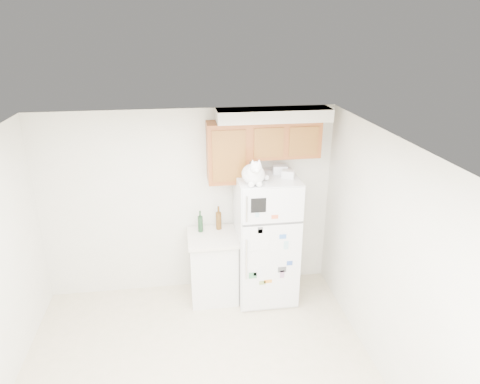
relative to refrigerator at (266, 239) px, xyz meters
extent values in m
cube|color=silver|center=(-0.97, 0.39, 0.40)|extent=(3.80, 0.04, 2.50)
cube|color=silver|center=(0.93, -1.61, 0.40)|extent=(0.04, 4.00, 2.50)
cube|color=white|center=(-0.97, -1.61, 1.65)|extent=(3.80, 4.00, 0.04)
cube|color=brown|center=(0.23, 0.22, 1.27)|extent=(0.90, 0.33, 0.45)
cube|color=brown|center=(-0.47, 0.22, 1.12)|extent=(0.50, 0.33, 0.75)
cube|color=silver|center=(0.11, 0.23, 1.57)|extent=(1.40, 0.37, 0.15)
cube|color=white|center=(0.00, 0.01, 0.00)|extent=(0.76, 0.72, 1.70)
cube|color=white|center=(0.00, -0.36, 0.62)|extent=(0.74, 0.03, 0.44)
cube|color=white|center=(0.00, -0.36, -0.22)|extent=(0.74, 0.03, 1.19)
cube|color=#59595B|center=(0.00, -0.36, 0.40)|extent=(0.74, 0.03, 0.02)
cylinder|color=silver|center=(-0.32, -0.39, 0.62)|extent=(0.02, 0.02, 0.32)
cylinder|color=silver|center=(-0.32, -0.39, -0.05)|extent=(0.02, 0.02, 0.55)
cube|color=black|center=(-0.18, -0.38, 0.65)|extent=(0.18, 0.00, 0.18)
cube|color=white|center=(-0.16, -0.38, 0.20)|extent=(0.22, 0.00, 0.28)
cube|color=#81954A|center=(-0.11, -0.38, -0.41)|extent=(0.08, 0.00, 0.05)
cube|color=#92C4CF|center=(0.17, -0.38, 0.10)|extent=(0.06, 0.00, 0.11)
cube|color=#45464A|center=(0.13, -0.38, -0.24)|extent=(0.11, 0.00, 0.07)
cube|color=#2E4FA3|center=(0.23, -0.38, -0.16)|extent=(0.07, 0.00, 0.06)
cube|color=#94C4D2|center=(-0.19, -0.38, 0.53)|extent=(0.05, 0.00, 0.06)
cube|color=orange|center=(-0.04, -0.38, -0.40)|extent=(0.10, 0.00, 0.05)
cube|color=#48494C|center=(-0.15, -0.38, 0.33)|extent=(0.06, 0.00, 0.08)
cube|color=#3E8A58|center=(-0.24, -0.38, -0.29)|extent=(0.10, 0.00, 0.08)
cube|color=#DB5F36|center=(0.02, -0.38, 0.49)|extent=(0.08, 0.00, 0.05)
cube|color=white|center=(-0.18, -0.38, -0.24)|extent=(0.10, 0.00, 0.11)
cube|color=#386CC4|center=(0.12, -0.38, 0.22)|extent=(0.09, 0.00, 0.06)
cube|color=#A6769B|center=(0.14, -0.38, -0.30)|extent=(0.06, 0.00, 0.11)
cube|color=white|center=(-0.69, 0.07, -0.41)|extent=(0.60, 0.60, 0.88)
cube|color=white|center=(-0.69, 0.05, 0.05)|extent=(0.64, 0.64, 0.04)
ellipsoid|color=white|center=(-0.21, -0.16, 0.96)|extent=(0.27, 0.37, 0.23)
ellipsoid|color=white|center=(-0.21, -0.27, 1.01)|extent=(0.20, 0.16, 0.22)
sphere|color=white|center=(-0.21, -0.32, 1.10)|extent=(0.14, 0.14, 0.14)
cone|color=white|center=(-0.25, -0.32, 1.16)|extent=(0.05, 0.05, 0.05)
cone|color=white|center=(-0.17, -0.32, 1.16)|extent=(0.05, 0.05, 0.05)
cone|color=#D88C8C|center=(-0.25, -0.33, 1.16)|extent=(0.03, 0.03, 0.03)
cone|color=#D88C8C|center=(-0.17, -0.33, 1.16)|extent=(0.03, 0.03, 0.03)
sphere|color=white|center=(-0.21, -0.38, 1.07)|extent=(0.06, 0.06, 0.06)
sphere|color=white|center=(-0.26, -0.31, 0.89)|extent=(0.07, 0.07, 0.07)
sphere|color=white|center=(-0.16, -0.31, 0.89)|extent=(0.07, 0.07, 0.07)
cylinder|color=white|center=(-0.09, -0.04, 0.89)|extent=(0.17, 0.23, 0.08)
cube|color=white|center=(0.19, 0.14, 0.90)|extent=(0.19, 0.15, 0.10)
cube|color=white|center=(0.25, -0.04, 0.89)|extent=(0.18, 0.16, 0.09)
camera|label=1|loc=(-1.04, -4.84, 2.61)|focal=32.00mm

